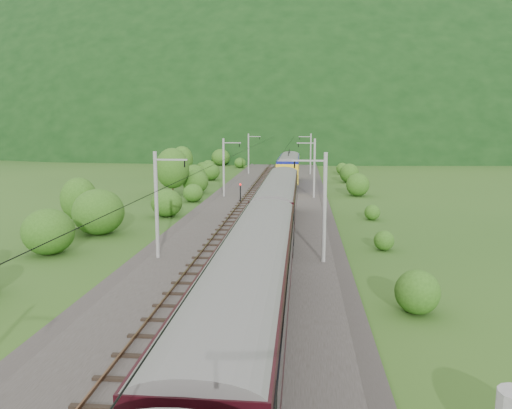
{
  "coord_description": "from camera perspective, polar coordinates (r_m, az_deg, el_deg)",
  "views": [
    {
      "loc": [
        4.54,
        -35.7,
        10.33
      ],
      "look_at": [
        0.18,
        11.43,
        2.6
      ],
      "focal_mm": 35.0,
      "sensor_mm": 36.0,
      "label": 1
    }
  ],
  "objects": [
    {
      "name": "railbed",
      "position": [
        47.04,
        -0.38,
        -3.22
      ],
      "size": [
        14.0,
        220.0,
        0.3
      ],
      "primitive_type": "cube",
      "color": "#38332D",
      "rests_on": "ground"
    },
    {
      "name": "track_right",
      "position": [
        46.82,
        2.55,
        -3.02
      ],
      "size": [
        2.4,
        220.0,
        0.27
      ],
      "color": "brown",
      "rests_on": "railbed"
    },
    {
      "name": "signal",
      "position": [
        64.19,
        -1.8,
        1.55
      ],
      "size": [
        0.26,
        0.26,
        2.39
      ],
      "color": "black",
      "rests_on": "railbed"
    },
    {
      "name": "ground",
      "position": [
        37.44,
        -1.89,
        -6.75
      ],
      "size": [
        600.0,
        600.0,
        0.0
      ],
      "primitive_type": "plane",
      "color": "#264D18",
      "rests_on": "ground"
    },
    {
      "name": "vegetation_right",
      "position": [
        46.82,
        15.22,
        -2.07
      ],
      "size": [
        5.81,
        112.86,
        3.16
      ],
      "color": "#2A5516",
      "rests_on": "ground"
    },
    {
      "name": "track_left",
      "position": [
        47.28,
        -3.27,
        -2.9
      ],
      "size": [
        2.4,
        220.0,
        0.27
      ],
      "color": "brown",
      "rests_on": "railbed"
    },
    {
      "name": "mountain_main",
      "position": [
        295.92,
        4.44,
        7.25
      ],
      "size": [
        504.0,
        360.0,
        244.0
      ],
      "primitive_type": "ellipsoid",
      "color": "black",
      "rests_on": "ground"
    },
    {
      "name": "catenary_left",
      "position": [
        68.78,
        -3.66,
        4.39
      ],
      "size": [
        2.54,
        192.28,
        8.0
      ],
      "color": "gray",
      "rests_on": "railbed"
    },
    {
      "name": "hazard_post_near",
      "position": [
        70.74,
        1.16,
        1.77
      ],
      "size": [
        0.17,
        0.17,
        1.58
      ],
      "primitive_type": "cylinder",
      "color": "red",
      "rests_on": "railbed"
    },
    {
      "name": "hazard_post_far",
      "position": [
        95.74,
        2.83,
        3.64
      ],
      "size": [
        0.14,
        0.14,
        1.3
      ],
      "primitive_type": "cylinder",
      "color": "red",
      "rests_on": "railbed"
    },
    {
      "name": "mountain_ridge",
      "position": [
        358.21,
        -15.19,
        7.3
      ],
      "size": [
        336.0,
        280.0,
        132.0
      ],
      "primitive_type": "ellipsoid",
      "color": "black",
      "rests_on": "ground"
    },
    {
      "name": "train",
      "position": [
        22.36,
        -0.43,
        -7.54
      ],
      "size": [
        3.3,
        133.29,
        5.76
      ],
      "color": "black",
      "rests_on": "ground"
    },
    {
      "name": "vegetation_left",
      "position": [
        63.27,
        -11.97,
        1.77
      ],
      "size": [
        12.7,
        150.17,
        6.88
      ],
      "color": "#2A5516",
      "rests_on": "ground"
    },
    {
      "name": "overhead_wires",
      "position": [
        46.04,
        -0.38,
        5.25
      ],
      "size": [
        4.83,
        198.0,
        0.03
      ],
      "color": "black",
      "rests_on": "ground"
    },
    {
      "name": "catenary_right",
      "position": [
        67.97,
        6.62,
        4.29
      ],
      "size": [
        2.54,
        192.28,
        8.0
      ],
      "color": "gray",
      "rests_on": "railbed"
    }
  ]
}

